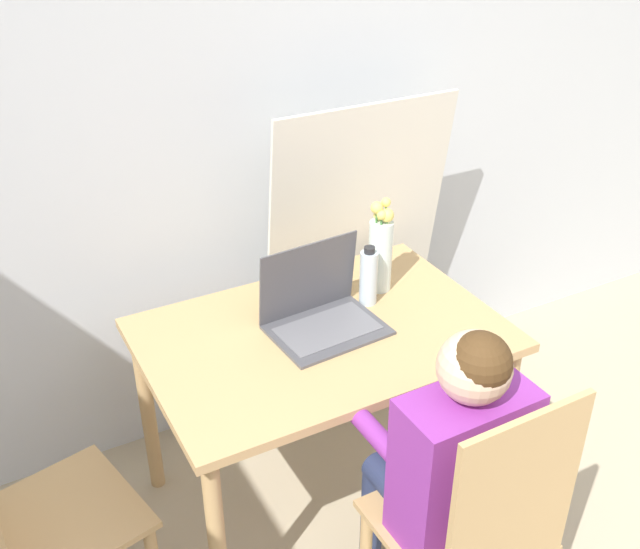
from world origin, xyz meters
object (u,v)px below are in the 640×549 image
(chair_spare, at_px, (30,519))
(laptop, at_px, (319,308))
(flower_vase, at_px, (380,250))
(person_seated, at_px, (452,451))
(chair_occupied, at_px, (474,530))
(water_bottle, at_px, (368,277))

(chair_spare, xyz_separation_m, laptop, (0.95, 0.15, 0.29))
(chair_spare, xyz_separation_m, flower_vase, (1.24, 0.25, 0.38))
(laptop, height_order, flower_vase, flower_vase)
(chair_spare, xyz_separation_m, person_seated, (1.01, -0.47, 0.18))
(person_seated, distance_m, flower_vase, 0.78)
(chair_occupied, xyz_separation_m, chair_spare, (-1.01, 0.59, 0.00))
(chair_spare, bearing_deg, laptop, -93.72)
(chair_spare, xyz_separation_m, water_bottle, (1.15, 0.19, 0.32))
(flower_vase, bearing_deg, chair_occupied, -104.97)
(person_seated, bearing_deg, water_bottle, -103.03)
(laptop, bearing_deg, chair_spare, -174.73)
(chair_occupied, height_order, water_bottle, chair_occupied)
(laptop, height_order, water_bottle, laptop)
(chair_spare, height_order, laptop, laptop)
(chair_spare, distance_m, water_bottle, 1.21)
(chair_spare, height_order, water_bottle, chair_spare)
(laptop, xyz_separation_m, flower_vase, (0.28, 0.10, 0.09))
(water_bottle, bearing_deg, laptop, -168.84)
(person_seated, height_order, flower_vase, person_seated)
(chair_spare, bearing_deg, flower_vase, -91.31)
(person_seated, bearing_deg, chair_spare, -25.44)
(person_seated, bearing_deg, flower_vase, -108.08)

